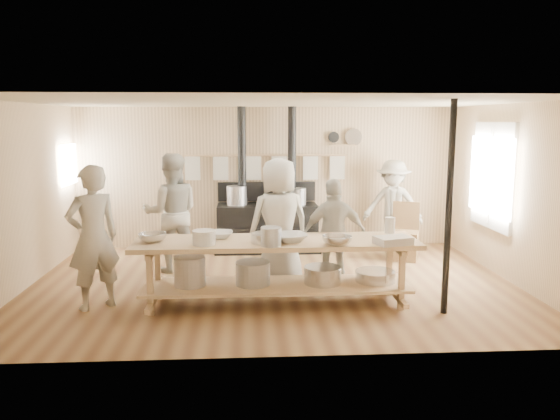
{
  "coord_description": "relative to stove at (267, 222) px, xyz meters",
  "views": [
    {
      "loc": [
        -0.36,
        -7.66,
        2.34
      ],
      "look_at": [
        0.12,
        0.2,
        1.06
      ],
      "focal_mm": 35.0,
      "sensor_mm": 36.0,
      "label": 1
    }
  ],
  "objects": [
    {
      "name": "ground",
      "position": [
        0.01,
        -2.12,
        -0.52
      ],
      "size": [
        7.0,
        7.0,
        0.0
      ],
      "primitive_type": "plane",
      "color": "brown",
      "rests_on": "ground"
    },
    {
      "name": "room_shell",
      "position": [
        0.01,
        -2.12,
        1.1
      ],
      "size": [
        7.0,
        7.0,
        7.0
      ],
      "color": "tan",
      "rests_on": "ground"
    },
    {
      "name": "window_right",
      "position": [
        3.48,
        -1.52,
        0.98
      ],
      "size": [
        0.09,
        1.5,
        1.65
      ],
      "color": "beige",
      "rests_on": "ground"
    },
    {
      "name": "left_opening",
      "position": [
        -3.44,
        -0.12,
        1.08
      ],
      "size": [
        0.0,
        0.9,
        0.9
      ],
      "color": "white",
      "rests_on": "ground"
    },
    {
      "name": "stove",
      "position": [
        0.0,
        0.0,
        0.0
      ],
      "size": [
        1.9,
        0.75,
        2.6
      ],
      "color": "black",
      "rests_on": "ground"
    },
    {
      "name": "towel_rail",
      "position": [
        0.01,
        0.28,
        1.04
      ],
      "size": [
        3.0,
        0.04,
        0.47
      ],
      "color": "tan",
      "rests_on": "ground"
    },
    {
      "name": "back_wall_shelf",
      "position": [
        1.47,
        0.32,
        1.48
      ],
      "size": [
        0.63,
        0.14,
        0.32
      ],
      "color": "tan",
      "rests_on": "ground"
    },
    {
      "name": "prep_table",
      "position": [
        -0.0,
        -3.02,
        -0.0
      ],
      "size": [
        3.6,
        0.9,
        0.85
      ],
      "color": "tan",
      "rests_on": "ground"
    },
    {
      "name": "support_post",
      "position": [
        2.06,
        -3.47,
        0.78
      ],
      "size": [
        0.08,
        0.08,
        2.6
      ],
      "primitive_type": "cylinder",
      "color": "black",
      "rests_on": "ground"
    },
    {
      "name": "cook_far_left",
      "position": [
        -2.28,
        -3.01,
        0.39
      ],
      "size": [
        0.79,
        0.74,
        1.82
      ],
      "primitive_type": "imported",
      "rotation": [
        0.0,
        0.0,
        3.77
      ],
      "color": "beige",
      "rests_on": "ground"
    },
    {
      "name": "cook_left",
      "position": [
        -1.54,
        -1.28,
        0.41
      ],
      "size": [
        0.99,
        0.83,
        1.85
      ],
      "primitive_type": "imported",
      "rotation": [
        0.0,
        0.0,
        3.29
      ],
      "color": "beige",
      "rests_on": "ground"
    },
    {
      "name": "cook_center",
      "position": [
        0.09,
        -2.24,
        0.4
      ],
      "size": [
        1.03,
        0.83,
        1.84
      ],
      "primitive_type": "imported",
      "rotation": [
        0.0,
        0.0,
        3.45
      ],
      "color": "beige",
      "rests_on": "ground"
    },
    {
      "name": "cook_right",
      "position": [
        0.84,
        -2.43,
        0.26
      ],
      "size": [
        0.96,
        0.49,
        1.57
      ],
      "primitive_type": "imported",
      "rotation": [
        0.0,
        0.0,
        3.26
      ],
      "color": "beige",
      "rests_on": "ground"
    },
    {
      "name": "cook_by_window",
      "position": [
        2.28,
        -0.17,
        0.31
      ],
      "size": [
        1.23,
        1.01,
        1.66
      ],
      "primitive_type": "imported",
      "rotation": [
        0.0,
        0.0,
        -0.43
      ],
      "color": "beige",
      "rests_on": "ground"
    },
    {
      "name": "chair",
      "position": [
        2.32,
        -0.81,
        -0.23
      ],
      "size": [
        0.59,
        0.59,
        0.97
      ],
      "rotation": [
        0.0,
        0.0,
        -0.38
      ],
      "color": "brown",
      "rests_on": "ground"
    },
    {
      "name": "bowl_white_a",
      "position": [
        -0.72,
        -2.86,
        0.37
      ],
      "size": [
        0.36,
        0.36,
        0.09
      ],
      "primitive_type": "imported",
      "rotation": [
        0.0,
        0.0,
        -0.02
      ],
      "color": "silver",
      "rests_on": "prep_table"
    },
    {
      "name": "bowl_steel_a",
      "position": [
        -1.54,
        -3.03,
        0.38
      ],
      "size": [
        0.47,
        0.47,
        0.11
      ],
      "primitive_type": "imported",
      "rotation": [
        0.0,
        0.0,
        0.49
      ],
      "color": "silver",
      "rests_on": "prep_table"
    },
    {
      "name": "bowl_white_b",
      "position": [
        0.17,
        -3.13,
        0.38
      ],
      "size": [
        0.51,
        0.51,
        0.1
      ],
      "primitive_type": "imported",
      "rotation": [
        0.0,
        0.0,
        1.82
      ],
      "color": "silver",
      "rests_on": "prep_table"
    },
    {
      "name": "bowl_steel_b",
      "position": [
        0.73,
        -3.35,
        0.39
      ],
      "size": [
        0.39,
        0.39,
        0.11
      ],
      "primitive_type": "imported",
      "rotation": [
        0.0,
        0.0,
        3.08
      ],
      "color": "silver",
      "rests_on": "prep_table"
    },
    {
      "name": "roasting_pan",
      "position": [
        1.42,
        -3.35,
        0.38
      ],
      "size": [
        0.49,
        0.39,
        0.09
      ],
      "primitive_type": "cube",
      "rotation": [
        0.0,
        0.0,
        0.29
      ],
      "color": "#B2B2B7",
      "rests_on": "prep_table"
    },
    {
      "name": "mixing_bowl_large",
      "position": [
        -0.13,
        -3.16,
        0.39
      ],
      "size": [
        0.5,
        0.5,
        0.12
      ],
      "primitive_type": "cylinder",
      "rotation": [
        0.0,
        0.0,
        -0.43
      ],
      "color": "silver",
      "rests_on": "prep_table"
    },
    {
      "name": "bucket_galv",
      "position": [
        -0.07,
        -3.35,
        0.44
      ],
      "size": [
        0.33,
        0.33,
        0.23
      ],
      "primitive_type": "cylinder",
      "rotation": [
        0.0,
        0.0,
        0.4
      ],
      "color": "gray",
      "rests_on": "prep_table"
    },
    {
      "name": "deep_bowl_enamel",
      "position": [
        -0.89,
        -3.23,
        0.42
      ],
      "size": [
        0.34,
        0.34,
        0.18
      ],
      "primitive_type": "cylinder",
      "rotation": [
        0.0,
        0.0,
        -0.21
      ],
      "color": "silver",
      "rests_on": "prep_table"
    },
    {
      "name": "pitcher",
      "position": [
        1.56,
        -2.69,
        0.44
      ],
      "size": [
        0.18,
        0.18,
        0.22
      ],
      "primitive_type": "cylinder",
      "rotation": [
        0.0,
        0.0,
        -0.35
      ],
      "color": "silver",
      "rests_on": "prep_table"
    }
  ]
}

